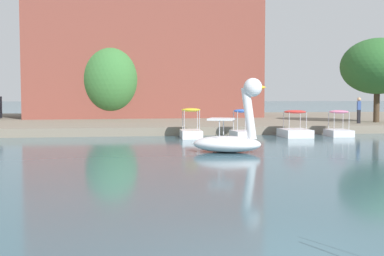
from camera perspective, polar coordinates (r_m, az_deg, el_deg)
shore_bank_far at (r=41.83m, az=-5.13°, el=0.84°), size 119.64×26.67×0.51m
swan_boat at (r=20.14m, az=4.64°, el=-0.69°), size 3.19×2.50×3.04m
pedal_boat_yellow at (r=27.21m, az=-0.13°, el=-0.11°), size 1.22×2.25×1.65m
pedal_boat_blue at (r=27.83m, az=5.76°, el=-0.11°), size 1.05×1.79×1.59m
pedal_boat_red at (r=28.57m, az=11.86°, el=-0.13°), size 1.58×2.36×1.53m
pedal_boat_pink at (r=29.71m, az=16.67°, el=0.00°), size 1.42×2.06×1.51m
tree_broadleaf_behind_dock at (r=36.71m, az=20.76°, el=6.72°), size 5.56×6.12×5.86m
tree_willow_near_path at (r=41.16m, az=-9.67°, el=5.53°), size 6.93×6.96×6.05m
person_on_path at (r=34.66m, az=18.83°, el=2.10°), size 0.25×0.25×1.75m
apartment_block at (r=46.08m, az=-5.92°, el=9.51°), size 20.57×12.54×13.01m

